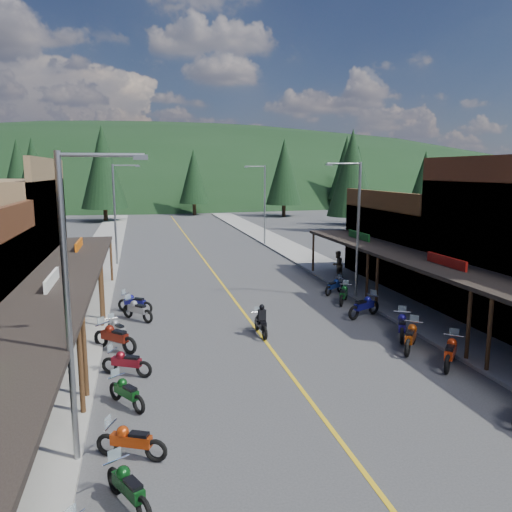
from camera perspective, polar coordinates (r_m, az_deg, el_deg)
ground at (r=20.80m, az=2.45°, el=-11.48°), size 220.00×220.00×0.00m
centerline at (r=39.73m, az=-5.39°, el=-1.18°), size 0.15×90.00×0.01m
sidewalk_west at (r=39.50m, az=-18.00°, el=-1.59°), size 3.40×94.00×0.15m
sidewalk_east at (r=41.78m, az=6.50°, el=-0.56°), size 3.40×94.00×0.15m
shop_east_3 at (r=35.85m, az=18.98°, el=1.23°), size 10.90×10.20×6.20m
streetlight_0 at (r=13.12m, az=-20.18°, el=-4.42°), size 2.16×0.18×8.00m
streetlight_1 at (r=40.79m, az=-15.65°, el=5.10°), size 2.16×0.18×8.00m
streetlight_2 at (r=29.49m, az=11.35°, el=3.61°), size 2.16×0.18×8.00m
streetlight_3 at (r=50.26m, az=0.83°, el=6.28°), size 2.16×0.18×8.00m
ridge_hill at (r=153.92m, az=-11.40°, el=6.80°), size 310.00×140.00×60.00m
pine_1 at (r=90.59m, az=-25.53°, el=8.67°), size 5.88×5.88×12.50m
pine_2 at (r=76.79m, az=-17.07°, el=9.71°), size 6.72×6.72×14.00m
pine_3 at (r=85.16m, az=-7.13°, el=9.01°), size 5.04×5.04×11.00m
pine_4 at (r=82.02m, az=3.24°, el=9.57°), size 5.88×5.88×12.50m
pine_5 at (r=98.80m, az=10.28°, el=9.91°), size 6.72×6.72×14.00m
pine_6 at (r=97.28m, az=18.74°, el=8.66°), size 5.04×5.04×11.00m
pine_9 at (r=70.08m, az=11.54°, el=8.66°), size 4.93×4.93×10.80m
pine_10 at (r=69.81m, az=-24.06°, el=8.34°), size 5.38×5.38×11.60m
pine_11 at (r=62.04m, az=10.90°, el=9.30°), size 5.82×5.82×12.40m
bike_west_4 at (r=12.64m, az=-14.39°, el=-24.09°), size 1.50×2.05×1.12m
bike_west_5 at (r=14.35m, az=-14.08°, el=-19.68°), size 2.02×1.41×1.10m
bike_west_6 at (r=17.10m, az=-14.60°, el=-14.70°), size 1.58×1.94×1.09m
bike_west_7 at (r=19.44m, az=-14.60°, el=-11.58°), size 2.05×1.51×1.13m
bike_west_8 at (r=22.07m, az=-15.86°, el=-8.76°), size 2.21×2.15×1.32m
bike_west_9 at (r=23.47m, az=-15.55°, el=-7.96°), size 1.42×1.93×1.06m
bike_west_10 at (r=26.08m, az=-13.40°, el=-5.89°), size 1.92×2.10×1.22m
bike_west_11 at (r=27.51m, az=-13.67°, el=-5.13°), size 2.10×1.73×1.18m
bike_east_6 at (r=21.01m, az=21.36°, el=-10.05°), size 2.09×2.20×1.30m
bike_east_7 at (r=22.25m, az=17.29°, el=-8.68°), size 2.05×2.29×1.32m
bike_east_8 at (r=23.71m, az=16.34°, el=-7.52°), size 1.75×2.35×1.29m
bike_east_9 at (r=26.52m, az=12.26°, el=-5.50°), size 2.38×1.69×1.30m
bike_east_10 at (r=28.99m, az=10.00°, el=-4.21°), size 1.71×2.15×1.20m
bike_east_11 at (r=31.08m, az=8.94°, el=-3.32°), size 1.94×1.68×1.11m
rider_on_bike at (r=23.20m, az=0.57°, el=-7.59°), size 0.68×2.01×1.53m
pedestrian_east_b at (r=34.93m, az=9.28°, el=-0.96°), size 1.07×0.91×1.90m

